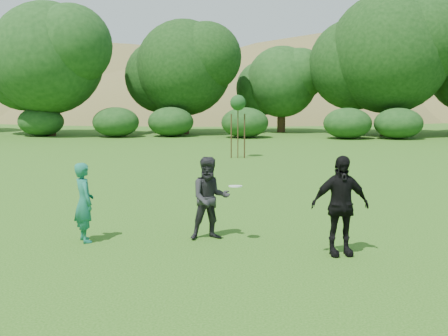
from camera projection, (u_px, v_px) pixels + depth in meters
The scene contains 8 objects.
ground at pixel (217, 243), 11.16m from camera, with size 120.00×120.00×0.00m, color #19470C.
player_teal at pixel (84, 202), 11.18m from camera, with size 0.58×0.38×1.60m, color #176851.
player_grey at pixel (210, 198), 11.36m from camera, with size 0.82×0.64×1.69m, color black.
player_black at pixel (340, 206), 10.24m from camera, with size 1.08×0.45×1.85m, color black.
frisbee at pixel (235, 186), 11.03m from camera, with size 0.27×0.27×0.05m.
sapling at pixel (238, 104), 25.17m from camera, with size 0.70×0.70×2.85m.
hillside at pixel (241, 197), 80.56m from camera, with size 150.00×72.00×52.00m.
tree_row at pixel (287, 64), 38.75m from camera, with size 53.92×10.38×9.62m.
Camera 1 is at (0.62, -10.84, 2.99)m, focal length 45.00 mm.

